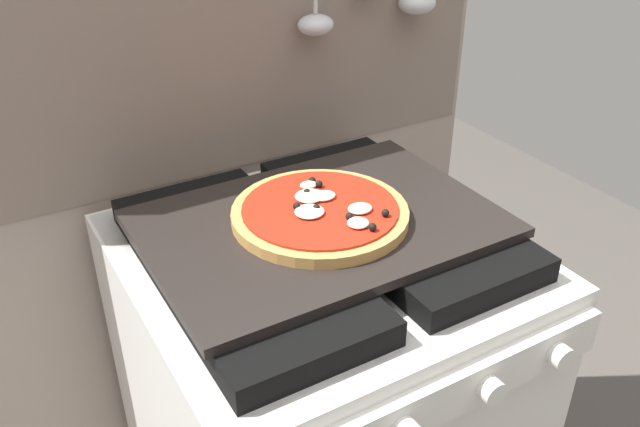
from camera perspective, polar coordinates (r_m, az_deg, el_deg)
kitchen_backsplash at (r=1.37m, az=-6.97°, el=1.18°), size 1.10×0.09×1.55m
baking_tray at (r=1.05m, az=-0.00°, el=-0.85°), size 0.54×0.38×0.02m
pizza_left at (r=1.04m, az=0.07°, el=0.08°), size 0.28×0.28×0.03m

